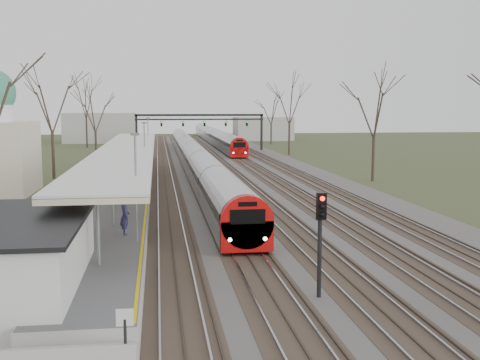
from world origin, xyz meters
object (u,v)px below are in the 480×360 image
object	(u,v)px
train_near	(192,155)
signal_post	(320,229)
passenger	(125,216)
train_far	(214,136)

from	to	relation	value
train_near	signal_post	xyz separation A→B (m)	(1.75, -51.42, 1.25)
train_near	signal_post	size ratio (longest dim) A/B	22.00
passenger	signal_post	world-z (taller)	signal_post
train_near	passenger	bearing A→B (deg)	-97.63
train_far	passenger	distance (m)	90.87
train_far	passenger	xyz separation A→B (m)	(-12.82, -89.96, 0.48)
train_far	signal_post	xyz separation A→B (m)	(-5.25, -97.93, 1.25)
passenger	train_near	bearing A→B (deg)	-17.26
train_near	passenger	xyz separation A→B (m)	(-5.82, -43.45, 0.48)
train_near	passenger	distance (m)	43.84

